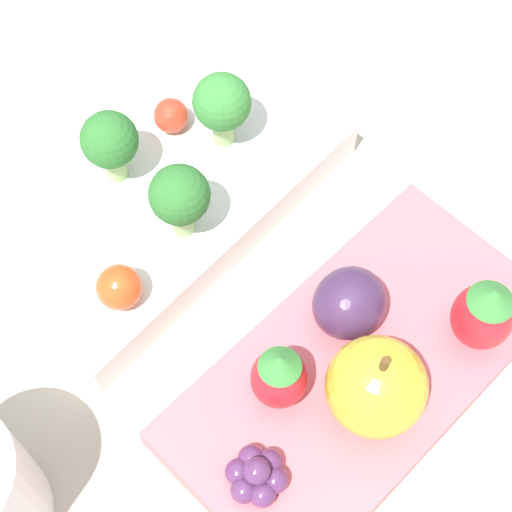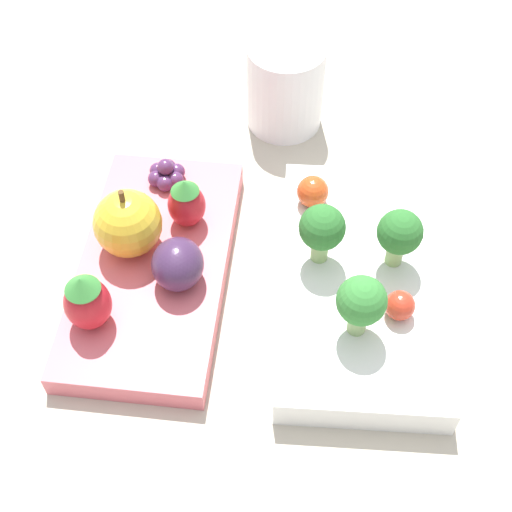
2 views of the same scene
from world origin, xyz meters
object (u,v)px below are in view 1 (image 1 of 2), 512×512
at_px(cherry_tomato_1, 171,116).
at_px(plum, 349,303).
at_px(cherry_tomato_0, 119,287).
at_px(strawberry_0, 484,314).
at_px(broccoli_floret_2, 182,195).
at_px(broccoli_floret_0, 106,145).
at_px(apple, 376,387).
at_px(broccoli_floret_1, 222,104).
at_px(strawberry_1, 279,376).
at_px(grape_cluster, 257,475).
at_px(bento_box_savoury, 164,194).
at_px(bento_box_fruit, 358,371).

bearing_deg(cherry_tomato_1, plum, -98.95).
bearing_deg(cherry_tomato_0, strawberry_0, -52.96).
relative_size(broccoli_floret_2, plum, 1.25).
bearing_deg(strawberry_0, broccoli_floret_2, 110.61).
height_order(broccoli_floret_2, plum, broccoli_floret_2).
relative_size(broccoli_floret_0, apple, 0.83).
bearing_deg(broccoli_floret_1, cherry_tomato_0, -164.18).
bearing_deg(strawberry_1, grape_cluster, -151.47).
bearing_deg(plum, grape_cluster, -166.68).
bearing_deg(broccoli_floret_1, broccoli_floret_0, 155.90).
bearing_deg(apple, broccoli_floret_1, 67.89).
bearing_deg(cherry_tomato_1, strawberry_1, -117.16).
relative_size(bento_box_savoury, broccoli_floret_0, 4.34).
relative_size(cherry_tomato_1, grape_cluster, 0.67).
height_order(broccoli_floret_0, cherry_tomato_1, broccoli_floret_0).
relative_size(plum, grape_cluster, 1.30).
distance_m(cherry_tomato_0, strawberry_1, 0.10).
bearing_deg(cherry_tomato_1, cherry_tomato_0, -148.30).
distance_m(apple, strawberry_1, 0.05).
distance_m(broccoli_floret_1, apple, 0.18).
distance_m(broccoli_floret_0, broccoli_floret_2, 0.05).
xyz_separation_m(broccoli_floret_0, grape_cluster, (-0.07, -0.18, -0.03)).
relative_size(broccoli_floret_0, broccoli_floret_1, 0.97).
distance_m(bento_box_savoury, grape_cluster, 0.18).
relative_size(broccoli_floret_1, cherry_tomato_1, 2.45).
bearing_deg(broccoli_floret_0, broccoli_floret_2, -85.27).
relative_size(bento_box_savoury, broccoli_floret_2, 4.24).
height_order(broccoli_floret_0, plum, broccoli_floret_0).
bearing_deg(broccoli_floret_0, grape_cluster, -112.17).
bearing_deg(apple, cherry_tomato_1, 74.67).
relative_size(bento_box_savoury, cherry_tomato_0, 8.71).
bearing_deg(broccoli_floret_0, plum, -81.04).
bearing_deg(strawberry_0, cherry_tomato_1, 93.90).
xyz_separation_m(broccoli_floret_0, strawberry_1, (-0.03, -0.15, -0.02)).
bearing_deg(cherry_tomato_0, apple, -71.30).
height_order(cherry_tomato_0, plum, plum).
distance_m(bento_box_fruit, cherry_tomato_0, 0.13).
distance_m(cherry_tomato_1, grape_cluster, 0.22).
bearing_deg(cherry_tomato_1, grape_cluster, -124.18).
xyz_separation_m(broccoli_floret_2, cherry_tomato_0, (-0.05, -0.01, -0.02)).
bearing_deg(cherry_tomato_0, plum, -51.70).
distance_m(broccoli_floret_0, plum, 0.16).
xyz_separation_m(bento_box_fruit, strawberry_1, (-0.04, 0.02, 0.03)).
bearing_deg(apple, bento_box_savoury, 82.86).
relative_size(bento_box_savoury, bento_box_fruit, 0.99).
height_order(broccoli_floret_0, broccoli_floret_1, broccoli_floret_1).
distance_m(bento_box_fruit, broccoli_floret_0, 0.18).
relative_size(cherry_tomato_0, apple, 0.41).
bearing_deg(broccoli_floret_0, bento_box_savoury, -52.95).
distance_m(cherry_tomato_0, plum, 0.12).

